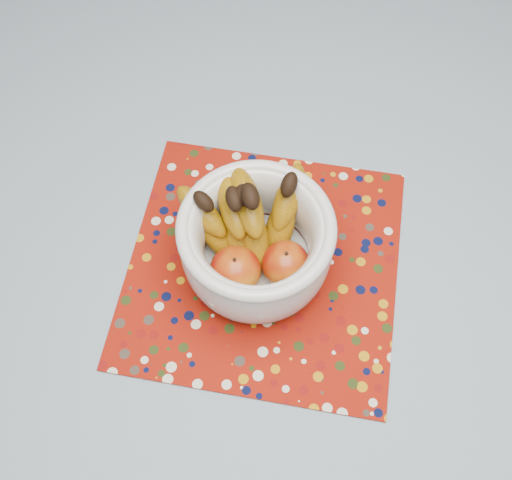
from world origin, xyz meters
TOP-DOWN VIEW (x-y plane):
  - table at (0.00, 0.00)m, footprint 1.20×1.20m
  - tablecloth at (0.00, 0.00)m, footprint 1.32×1.32m
  - placemat at (-0.04, 0.03)m, footprint 0.49×0.49m
  - fruit_bowl at (-0.06, 0.04)m, footprint 0.26×0.23m

SIDE VIEW (x-z plane):
  - table at x=0.00m, z-range 0.30..1.05m
  - tablecloth at x=0.00m, z-range 0.75..0.76m
  - placemat at x=-0.04m, z-range 0.76..0.76m
  - fruit_bowl at x=-0.06m, z-range 0.75..0.93m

